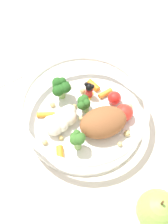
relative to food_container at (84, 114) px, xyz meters
name	(u,v)px	position (x,y,z in m)	size (l,w,h in m)	color
ground_plane	(86,114)	(0.01, 0.02, -0.03)	(2.40, 2.40, 0.00)	silver
food_container	(84,114)	(0.00, 0.00, 0.00)	(0.24, 0.24, 0.06)	white
loose_apple	(157,210)	(0.04, -0.21, 0.00)	(0.07, 0.07, 0.08)	#8CB74C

